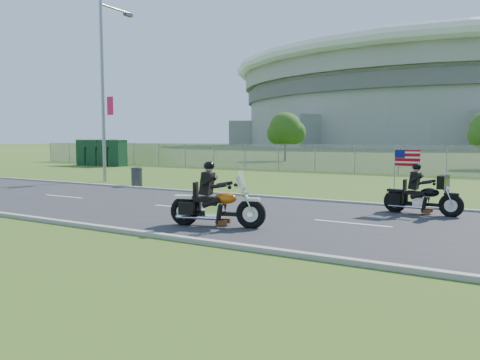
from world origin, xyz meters
The scene contains 15 objects.
ground centered at (0.00, 0.00, 0.00)m, with size 420.00×420.00×0.00m, color #2D4816.
road centered at (0.00, 0.00, 0.02)m, with size 120.00×8.00×0.04m, color #28282B.
curb_north centered at (0.00, 4.05, 0.05)m, with size 120.00×0.18×0.12m, color #9E9B93.
curb_south centered at (0.00, -4.05, 0.05)m, with size 120.00×0.18×0.12m, color #9E9B93.
fence centered at (-5.00, 20.00, 1.00)m, with size 60.00×0.03×2.00m, color gray.
stadium centered at (-20.00, 170.00, 15.58)m, with size 140.40×140.40×29.20m.
streetlight centered at (-11.98, 6.22, 5.64)m, with size 0.90×2.46×10.00m.
porta_toilet_a centered at (-22.00, 17.00, 1.15)m, with size 1.10×1.10×2.30m, color #11361C.
porta_toilet_b centered at (-23.40, 17.00, 1.15)m, with size 1.10×1.10×2.30m, color #11361C.
porta_toilet_c centered at (-24.80, 17.00, 1.15)m, with size 1.10×1.10×2.30m, color #11361C.
porta_toilet_d centered at (-26.20, 17.00, 1.15)m, with size 1.10×1.10×2.30m, color #11361C.
tree_fence_mid centered at (-13.95, 34.04, 3.30)m, with size 3.96×3.69×5.30m.
motorcycle_lead centered at (0.96, -2.28, 0.57)m, with size 2.63×1.13×1.80m.
motorcycle_follow centered at (5.37, 2.72, 0.56)m, with size 2.42×0.81×2.02m.
trash_can centered at (-8.44, 4.77, 0.47)m, with size 0.54×0.54×0.93m, color #3A3A3F.
Camera 1 is at (7.85, -12.63, 2.37)m, focal length 35.00 mm.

